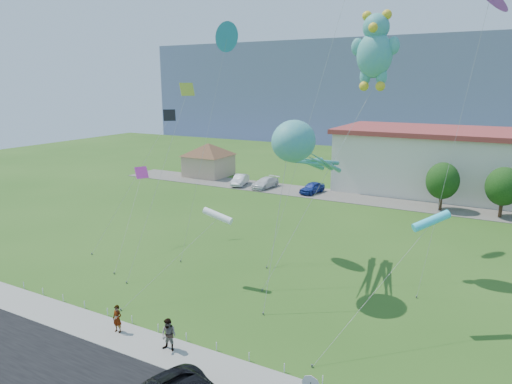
% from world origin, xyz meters
% --- Properties ---
extents(ground, '(160.00, 160.00, 0.00)m').
position_xyz_m(ground, '(0.00, 0.00, 0.00)').
color(ground, '#2A5417').
rests_on(ground, ground).
extents(sidewalk, '(80.00, 2.50, 0.10)m').
position_xyz_m(sidewalk, '(0.00, -2.75, 0.05)').
color(sidewalk, gray).
rests_on(sidewalk, ground).
extents(parking_strip, '(70.00, 6.00, 0.06)m').
position_xyz_m(parking_strip, '(0.00, 35.00, 0.03)').
color(parking_strip, '#59544C').
rests_on(parking_strip, ground).
extents(hill_ridge, '(160.00, 50.00, 25.00)m').
position_xyz_m(hill_ridge, '(0.00, 120.00, 12.50)').
color(hill_ridge, slate).
rests_on(hill_ridge, ground).
extents(pavilion, '(9.20, 9.20, 5.00)m').
position_xyz_m(pavilion, '(-24.00, 38.00, 3.02)').
color(pavilion, tan).
rests_on(pavilion, ground).
extents(rope_fence, '(26.05, 0.05, 0.50)m').
position_xyz_m(rope_fence, '(0.00, -1.30, 0.25)').
color(rope_fence, white).
rests_on(rope_fence, ground).
extents(tree_near, '(3.60, 3.60, 5.47)m').
position_xyz_m(tree_near, '(10.00, 34.00, 3.39)').
color(tree_near, '#3F2B19').
rests_on(tree_near, ground).
extents(tree_mid, '(3.60, 3.60, 5.47)m').
position_xyz_m(tree_mid, '(16.00, 34.00, 3.39)').
color(tree_mid, '#3F2B19').
rests_on(tree_mid, ground).
extents(pedestrian_left, '(0.62, 0.43, 1.63)m').
position_xyz_m(pedestrian_left, '(-2.92, -2.51, 0.91)').
color(pedestrian_left, gray).
rests_on(pedestrian_left, sidewalk).
extents(pedestrian_right, '(0.93, 0.75, 1.81)m').
position_xyz_m(pedestrian_right, '(0.85, -2.58, 1.00)').
color(pedestrian_right, gray).
rests_on(pedestrian_right, sidewalk).
extents(parked_car_silver, '(2.57, 4.67, 1.46)m').
position_xyz_m(parked_car_silver, '(-16.32, 34.37, 0.79)').
color(parked_car_silver, silver).
rests_on(parked_car_silver, parking_strip).
extents(parked_car_white, '(2.57, 5.01, 1.39)m').
position_xyz_m(parked_car_white, '(-12.43, 34.48, 0.75)').
color(parked_car_white, silver).
rests_on(parked_car_white, parking_strip).
extents(parked_car_blue, '(2.47, 4.43, 1.42)m').
position_xyz_m(parked_car_blue, '(-5.66, 34.68, 0.77)').
color(parked_car_blue, navy).
rests_on(parked_car_blue, parking_strip).
extents(octopus_kite, '(2.73, 11.36, 11.69)m').
position_xyz_m(octopus_kite, '(3.41, 8.93, 9.53)').
color(octopus_kite, teal).
rests_on(octopus_kite, ground).
extents(teddy_bear_kite, '(6.58, 9.10, 18.92)m').
position_xyz_m(teddy_bear_kite, '(6.63, 14.20, 16.33)').
color(teddy_bear_kite, teal).
rests_on(teddy_bear_kite, ground).
extents(small_kite_blue, '(2.43, 5.83, 18.21)m').
position_xyz_m(small_kite_blue, '(-4.93, 12.80, 17.11)').
color(small_kite_blue, '#2780E2').
rests_on(small_kite_blue, ground).
extents(small_kite_cyan, '(4.48, 8.36, 6.83)m').
position_xyz_m(small_kite_cyan, '(12.20, 6.86, 6.34)').
color(small_kite_cyan, '#37DBF8').
rests_on(small_kite_cyan, ground).
extents(small_kite_purple, '(3.21, 4.28, 19.93)m').
position_xyz_m(small_kite_purple, '(13.60, 13.67, 18.76)').
color(small_kite_purple, '#9F37DD').
rests_on(small_kite_purple, ground).
extents(small_kite_pink, '(3.71, 7.56, 6.75)m').
position_xyz_m(small_kite_pink, '(-12.01, 9.69, 5.69)').
color(small_kite_pink, '#FB37B2').
rests_on(small_kite_pink, ground).
extents(small_kite_white, '(3.49, 7.65, 5.44)m').
position_xyz_m(small_kite_white, '(-1.58, 5.96, 4.96)').
color(small_kite_white, white).
rests_on(small_kite_white, ground).
extents(small_kite_yellow, '(1.29, 8.22, 13.94)m').
position_xyz_m(small_kite_yellow, '(-7.01, 9.29, 11.78)').
color(small_kite_yellow, '#B1C22D').
rests_on(small_kite_yellow, ground).
extents(small_kite_black, '(2.72, 9.16, 11.54)m').
position_xyz_m(small_kite_black, '(-12.14, 13.01, 9.75)').
color(small_kite_black, black).
rests_on(small_kite_black, ground).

